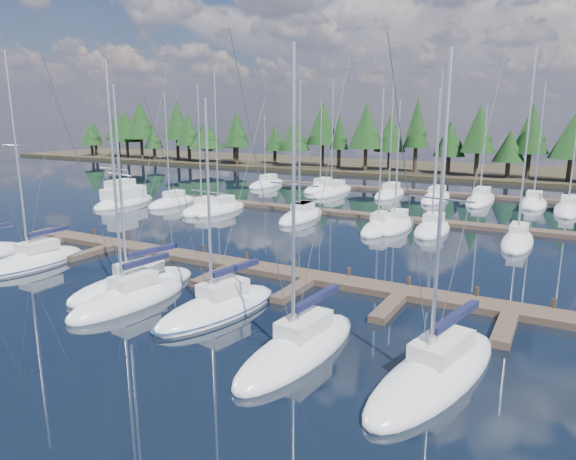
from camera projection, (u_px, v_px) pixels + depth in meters
The scene contains 13 objects.
ground at pixel (314, 234), 46.86m from camera, with size 260.00×260.00×0.00m, color black.
far_shore at pixel (453, 171), 97.96m from camera, with size 220.00×30.00×0.60m, color #322B1B.
main_dock at pixel (234, 267), 36.04m from camera, with size 44.00×6.13×0.90m.
back_docks at pixel (384, 201), 63.52m from camera, with size 50.00×21.80×0.40m.
front_sailboat_1 at pixel (34, 261), 37.18m from camera, with size 3.14×8.30×15.65m.
front_sailboat_2 at pixel (134, 285), 31.95m from camera, with size 4.77×8.96×13.15m.
front_sailboat_3 at pixel (130, 299), 29.53m from camera, with size 3.36×8.18×14.20m.
front_sailboat_4 at pixel (218, 308), 28.19m from camera, with size 4.44×9.08×12.28m.
front_sailboat_5 at pixel (299, 348), 23.29m from camera, with size 3.36×9.21×14.24m.
front_sailboat_6 at pixel (436, 373), 21.09m from camera, with size 4.89×10.39×13.78m.
back_sailboat_rows at pixel (377, 206), 60.14m from camera, with size 47.76×31.97×16.87m.
motor_yacht_left at pixel (124, 200), 62.58m from camera, with size 4.27×10.21×4.98m.
tree_line at pixel (420, 133), 89.97m from camera, with size 185.99×11.72×13.65m.
Camera 1 is at (20.14, -11.02, 10.63)m, focal length 32.00 mm.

